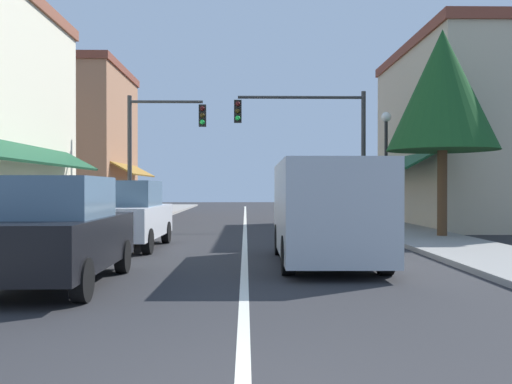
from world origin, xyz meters
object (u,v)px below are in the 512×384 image
Objects in this scene: van_in_lane at (325,209)px; traffic_signal_mast_arm at (317,133)px; parked_car_second_left at (127,215)px; traffic_signal_left_corner at (156,139)px; street_lamp_right_mid at (386,150)px; tree_right_near at (442,91)px; parked_car_nearest_left at (56,232)px.

van_in_lane is 0.95× the size of traffic_signal_mast_arm.
traffic_signal_mast_arm reaches higher than parked_car_second_left.
parked_car_second_left is 0.76× the size of traffic_signal_left_corner.
street_lamp_right_mid is at bearing 36.11° from parked_car_second_left.
traffic_signal_left_corner is 1.24× the size of street_lamp_right_mid.
traffic_signal_left_corner is at bearing 173.34° from traffic_signal_mast_arm.
parked_car_second_left is at bearing -165.54° from tree_right_near.
van_in_lane is 7.74m from tree_right_near.
street_lamp_right_mid is at bearing 104.72° from tree_right_near.
traffic_signal_left_corner is 11.65m from tree_right_near.
parked_car_second_left is at bearing -145.21° from street_lamp_right_mid.
van_in_lane is 11.28m from traffic_signal_mast_arm.
tree_right_near is (9.14, 2.36, 3.69)m from parked_car_second_left.
tree_right_near reaches higher than traffic_signal_left_corner.
street_lamp_right_mid is (8.88, -2.90, -0.62)m from traffic_signal_left_corner.
tree_right_near reaches higher than street_lamp_right_mid.
tree_right_near is at bearing 51.82° from van_in_lane.
traffic_signal_mast_arm reaches higher than street_lamp_right_mid.
traffic_signal_mast_arm is at bearing 65.69° from parked_car_nearest_left.
parked_car_nearest_left is 0.79× the size of van_in_lane.
van_in_lane is 1.19× the size of street_lamp_right_mid.
traffic_signal_mast_arm is 1.26× the size of street_lamp_right_mid.
tree_right_near is (4.36, 5.40, 3.42)m from van_in_lane.
tree_right_near is at bearing 40.91° from parked_car_nearest_left.
parked_car_second_left is 9.08m from traffic_signal_left_corner.
traffic_signal_mast_arm is 0.85× the size of tree_right_near.
street_lamp_right_mid reaches higher than parked_car_nearest_left.
street_lamp_right_mid is (8.25, 5.73, 2.10)m from parked_car_second_left.
traffic_signal_left_corner is at bearing 92.11° from parked_car_nearest_left.
van_in_lane reaches higher than parked_car_nearest_left.
traffic_signal_mast_arm is at bearing 136.58° from street_lamp_right_mid.
van_in_lane is at bearing -96.41° from traffic_signal_mast_arm.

